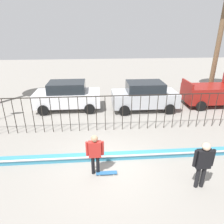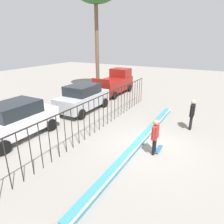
{
  "view_description": "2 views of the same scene",
  "coord_description": "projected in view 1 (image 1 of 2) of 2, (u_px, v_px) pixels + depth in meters",
  "views": [
    {
      "loc": [
        -0.43,
        -6.85,
        5.22
      ],
      "look_at": [
        0.34,
        2.75,
        1.18
      ],
      "focal_mm": 32.66,
      "sensor_mm": 36.0,
      "label": 1
    },
    {
      "loc": [
        -8.39,
        -2.65,
        4.83
      ],
      "look_at": [
        0.54,
        2.28,
        1.19
      ],
      "focal_mm": 32.22,
      "sensor_mm": 36.0,
      "label": 2
    }
  ],
  "objects": [
    {
      "name": "ground_plane",
      "position": [
        109.0,
        165.0,
        8.34
      ],
      "size": [
        60.0,
        60.0,
        0.0
      ],
      "primitive_type": "plane",
      "color": "gray"
    },
    {
      "name": "bowl_coping_ledge",
      "position": [
        108.0,
        156.0,
        8.68
      ],
      "size": [
        11.0,
        0.4,
        0.27
      ],
      "color": "teal",
      "rests_on": "ground"
    },
    {
      "name": "perimeter_fence",
      "position": [
        105.0,
        110.0,
        10.7
      ],
      "size": [
        14.04,
        0.04,
        1.97
      ],
      "color": "black",
      "rests_on": "ground"
    },
    {
      "name": "skateboarder",
      "position": [
        95.0,
        151.0,
        7.48
      ],
      "size": [
        0.67,
        0.25,
        1.65
      ],
      "rotation": [
        0.0,
        0.0,
        0.44
      ],
      "color": "black",
      "rests_on": "ground"
    },
    {
      "name": "skateboard",
      "position": [
        107.0,
        173.0,
        7.78
      ],
      "size": [
        0.8,
        0.2,
        0.07
      ],
      "rotation": [
        0.0,
        0.0,
        0.16
      ],
      "color": "#26598C",
      "rests_on": "ground"
    },
    {
      "name": "camera_operator",
      "position": [
        203.0,
        161.0,
        6.8
      ],
      "size": [
        0.72,
        0.27,
        1.78
      ],
      "rotation": [
        0.0,
        0.0,
        2.1
      ],
      "color": "black",
      "rests_on": "ground"
    },
    {
      "name": "parked_car_white",
      "position": [
        68.0,
        96.0,
        13.63
      ],
      "size": [
        4.3,
        2.12,
        1.9
      ],
      "rotation": [
        0.0,
        0.0,
        0.07
      ],
      "color": "silver",
      "rests_on": "ground"
    },
    {
      "name": "parked_car_silver",
      "position": [
        144.0,
        96.0,
        13.59
      ],
      "size": [
        4.3,
        2.12,
        1.9
      ],
      "rotation": [
        0.0,
        0.0,
        -0.02
      ],
      "color": "#B7BABF",
      "rests_on": "ground"
    },
    {
      "name": "pickup_truck",
      "position": [
        221.0,
        91.0,
        14.33
      ],
      "size": [
        4.7,
        2.12,
        2.24
      ],
      "rotation": [
        0.0,
        0.0,
        -0.01
      ],
      "color": "maroon",
      "rests_on": "ground"
    }
  ]
}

